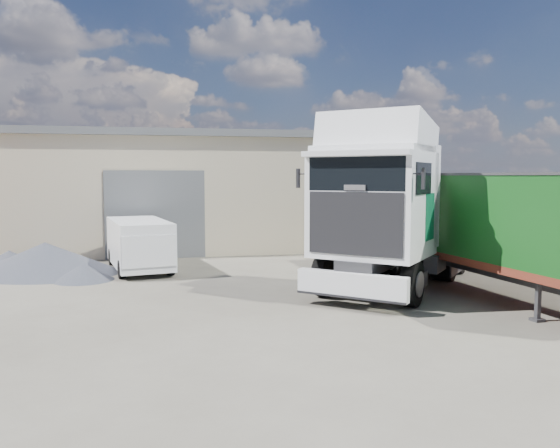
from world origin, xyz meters
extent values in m
plane|color=#2A2722|center=(0.00, 0.00, 0.00)|extent=(120.00, 120.00, 0.00)
cube|color=#B6AC8C|center=(-6.00, 16.00, 2.50)|extent=(30.00, 12.00, 5.00)
cube|color=#56585B|center=(-6.00, 16.00, 5.15)|extent=(30.60, 12.60, 0.30)
cube|color=#56585B|center=(-2.00, 9.98, 1.80)|extent=(4.00, 0.08, 3.60)
cube|color=#56585B|center=(-6.00, 16.00, 5.35)|extent=(30.60, 0.40, 0.15)
cube|color=maroon|center=(11.50, 6.00, 1.25)|extent=(0.35, 26.00, 2.50)
cylinder|color=black|center=(3.81, 0.99, 0.60)|extent=(2.92, 2.75, 1.21)
cylinder|color=black|center=(6.42, 4.02, 0.60)|extent=(2.96, 2.78, 1.21)
cylinder|color=black|center=(7.46, 5.23, 0.60)|extent=(2.96, 2.78, 1.21)
cube|color=#2D2D30|center=(5.60, 3.07, 1.03)|extent=(5.69, 6.38, 0.34)
cube|color=silver|center=(3.11, 0.17, 0.63)|extent=(2.39, 2.11, 0.63)
cube|color=silver|center=(4.07, 1.29, 2.60)|extent=(3.87, 3.85, 2.80)
cube|color=black|center=(3.22, 0.30, 2.17)|extent=(1.95, 1.69, 1.60)
cube|color=black|center=(3.23, 0.31, 3.42)|extent=(1.98, 1.72, 0.86)
cube|color=silver|center=(4.22, 1.47, 4.39)|extent=(3.59, 3.52, 1.40)
cube|color=#0B5233|center=(3.28, 2.57, 2.28)|extent=(0.57, 0.66, 1.26)
cube|color=#0B5233|center=(5.46, 0.70, 2.28)|extent=(0.57, 0.66, 1.26)
cylinder|color=#2D2D30|center=(6.57, 4.19, 1.27)|extent=(1.77, 1.77, 0.14)
cube|color=#2D2D30|center=(7.01, -1.71, 0.47)|extent=(0.29, 0.29, 0.95)
cylinder|color=black|center=(6.97, 5.09, 0.46)|extent=(2.29, 1.17, 0.91)
cube|color=#2D2D30|center=(7.39, 1.63, 0.78)|extent=(1.91, 10.34, 0.30)
cube|color=#602315|center=(7.39, 1.63, 1.06)|extent=(3.36, 10.52, 0.21)
cube|color=black|center=(7.39, 1.63, 2.28)|extent=(3.36, 10.52, 2.24)
cube|color=#2D2D30|center=(7.39, 1.63, 3.42)|extent=(3.42, 10.57, 0.07)
cylinder|color=black|center=(-2.19, 5.80, 0.31)|extent=(1.90, 0.99, 0.62)
cylinder|color=black|center=(-2.81, 8.76, 0.31)|extent=(1.90, 0.99, 0.62)
cube|color=silver|center=(-2.50, 7.28, 0.99)|extent=(2.66, 4.62, 1.61)
cube|color=silver|center=(-2.13, 5.52, 0.94)|extent=(1.89, 1.19, 1.04)
cube|color=black|center=(-2.17, 5.71, 1.46)|extent=(1.63, 0.42, 0.57)
cone|color=black|center=(-5.66, 7.19, 0.54)|extent=(6.53, 6.53, 1.08)
cone|color=black|center=(-4.16, 5.56, 0.27)|extent=(2.45, 2.45, 0.54)
cone|color=black|center=(-7.24, 8.62, 0.32)|extent=(2.99, 2.99, 0.65)
camera|label=1|loc=(-1.24, -12.77, 3.36)|focal=35.00mm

